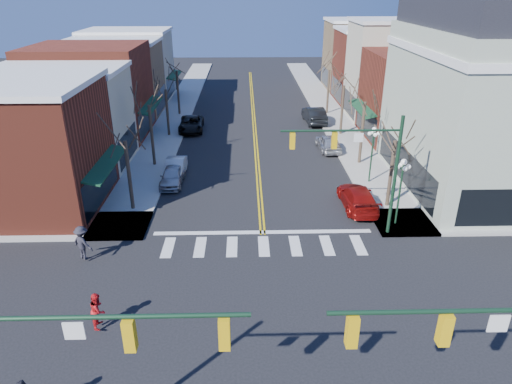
{
  "coord_description": "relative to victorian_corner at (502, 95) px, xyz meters",
  "views": [
    {
      "loc": [
        -1.0,
        -16.01,
        13.51
      ],
      "look_at": [
        -0.41,
        7.49,
        2.8
      ],
      "focal_mm": 32.0,
      "sensor_mm": 36.0,
      "label": 1
    }
  ],
  "objects": [
    {
      "name": "ground",
      "position": [
        -16.5,
        -14.5,
        -6.66
      ],
      "size": [
        160.0,
        160.0,
        0.0
      ],
      "primitive_type": "plane",
      "color": "black",
      "rests_on": "ground"
    },
    {
      "name": "sidewalk_left",
      "position": [
        -25.25,
        5.5,
        -6.58
      ],
      "size": [
        3.5,
        70.0,
        0.15
      ],
      "primitive_type": "cube",
      "color": "#9E9B93",
      "rests_on": "ground"
    },
    {
      "name": "sidewalk_right",
      "position": [
        -7.75,
        5.5,
        -6.58
      ],
      "size": [
        3.5,
        70.0,
        0.15
      ],
      "primitive_type": "cube",
      "color": "#9E9B93",
      "rests_on": "ground"
    },
    {
      "name": "bldg_left_brick_a",
      "position": [
        -32.0,
        -2.75,
        -2.66
      ],
      "size": [
        10.0,
        8.5,
        8.0
      ],
      "primitive_type": "cube",
      "color": "maroon",
      "rests_on": "ground"
    },
    {
      "name": "bldg_left_stucco_a",
      "position": [
        -32.0,
        5.0,
        -2.91
      ],
      "size": [
        10.0,
        7.0,
        7.5
      ],
      "primitive_type": "cube",
      "color": "#B8B297",
      "rests_on": "ground"
    },
    {
      "name": "bldg_left_brick_b",
      "position": [
        -32.0,
        13.0,
        -2.41
      ],
      "size": [
        10.0,
        9.0,
        8.5
      ],
      "primitive_type": "cube",
      "color": "maroon",
      "rests_on": "ground"
    },
    {
      "name": "bldg_left_tan",
      "position": [
        -32.0,
        21.25,
        -2.76
      ],
      "size": [
        10.0,
        7.5,
        7.8
      ],
      "primitive_type": "cube",
      "color": "#947751",
      "rests_on": "ground"
    },
    {
      "name": "bldg_left_stucco_b",
      "position": [
        -32.0,
        29.0,
        -2.56
      ],
      "size": [
        10.0,
        8.0,
        8.2
      ],
      "primitive_type": "cube",
      "color": "#B8B297",
      "rests_on": "ground"
    },
    {
      "name": "bldg_right_brick_a",
      "position": [
        -1.0,
        11.25,
        -2.66
      ],
      "size": [
        10.0,
        8.5,
        8.0
      ],
      "primitive_type": "cube",
      "color": "maroon",
      "rests_on": "ground"
    },
    {
      "name": "bldg_right_stucco",
      "position": [
        -1.0,
        19.0,
        -1.66
      ],
      "size": [
        10.0,
        7.0,
        10.0
      ],
      "primitive_type": "cube",
      "color": "#B8B297",
      "rests_on": "ground"
    },
    {
      "name": "bldg_right_brick_b",
      "position": [
        -1.0,
        26.5,
        -2.41
      ],
      "size": [
        10.0,
        8.0,
        8.5
      ],
      "primitive_type": "cube",
      "color": "maroon",
      "rests_on": "ground"
    },
    {
      "name": "bldg_right_tan",
      "position": [
        -1.0,
        34.5,
        -2.16
      ],
      "size": [
        10.0,
        8.0,
        9.0
      ],
      "primitive_type": "cube",
      "color": "#947751",
      "rests_on": "ground"
    },
    {
      "name": "victorian_corner",
      "position": [
        0.0,
        0.0,
        0.0
      ],
      "size": [
        12.25,
        14.25,
        13.3
      ],
      "color": "#A4AF98",
      "rests_on": "ground"
    },
    {
      "name": "traffic_mast_near_left",
      "position": [
        -22.05,
        -21.9,
        -1.95
      ],
      "size": [
        6.6,
        0.28,
        7.2
      ],
      "color": "#14331E",
      "rests_on": "ground"
    },
    {
      "name": "traffic_mast_near_right",
      "position": [
        -10.95,
        -21.9,
        -1.95
      ],
      "size": [
        6.6,
        0.28,
        7.2
      ],
      "color": "#14331E",
      "rests_on": "ground"
    },
    {
      "name": "traffic_mast_far_right",
      "position": [
        -10.95,
        -7.1,
        -1.95
      ],
      "size": [
        6.6,
        0.28,
        7.2
      ],
      "color": "#14331E",
      "rests_on": "ground"
    },
    {
      "name": "lamppost_corner",
      "position": [
        -8.3,
        -6.0,
        -3.7
      ],
      "size": [
        0.36,
        0.36,
        4.33
      ],
      "color": "#14331E",
      "rests_on": "ground"
    },
    {
      "name": "lamppost_midblock",
      "position": [
        -8.3,
        0.5,
        -3.7
      ],
      "size": [
        0.36,
        0.36,
        4.33
      ],
      "color": "#14331E",
      "rests_on": "ground"
    },
    {
      "name": "tree_left_a",
      "position": [
        -24.9,
        -3.5,
        -4.28
      ],
      "size": [
        0.24,
        0.24,
        4.76
      ],
      "primitive_type": "cylinder",
      "color": "#382B21",
      "rests_on": "ground"
    },
    {
      "name": "tree_left_b",
      "position": [
        -24.9,
        4.5,
        -4.14
      ],
      "size": [
        0.24,
        0.24,
        5.04
      ],
      "primitive_type": "cylinder",
      "color": "#382B21",
      "rests_on": "ground"
    },
    {
      "name": "tree_left_c",
      "position": [
        -24.9,
        12.5,
        -4.38
      ],
      "size": [
        0.24,
        0.24,
        4.55
      ],
      "primitive_type": "cylinder",
      "color": "#382B21",
      "rests_on": "ground"
    },
    {
      "name": "tree_left_d",
      "position": [
        -24.9,
        20.5,
        -4.21
      ],
      "size": [
        0.24,
        0.24,
        4.9
      ],
      "primitive_type": "cylinder",
      "color": "#382B21",
      "rests_on": "ground"
    },
    {
      "name": "tree_right_a",
      "position": [
        -8.1,
        -3.5,
        -4.35
      ],
      "size": [
        0.24,
        0.24,
        4.62
      ],
      "primitive_type": "cylinder",
      "color": "#382B21",
      "rests_on": "ground"
    },
    {
      "name": "tree_right_b",
      "position": [
        -8.1,
        4.5,
        -4.07
      ],
      "size": [
        0.24,
        0.24,
        5.18
      ],
      "primitive_type": "cylinder",
      "color": "#382B21",
      "rests_on": "ground"
    },
    {
      "name": "tree_right_c",
      "position": [
        -8.1,
        12.5,
        -4.24
      ],
      "size": [
        0.24,
        0.24,
        4.83
      ],
      "primitive_type": "cylinder",
      "color": "#382B21",
      "rests_on": "ground"
    },
    {
      "name": "tree_right_d",
      "position": [
        -8.1,
        20.5,
        -4.17
      ],
      "size": [
        0.24,
        0.24,
        4.97
      ],
      "primitive_type": "cylinder",
      "color": "#382B21",
      "rests_on": "ground"
    },
    {
      "name": "car_left_near",
      "position": [
        -22.9,
        0.67,
        -6.0
      ],
      "size": [
        1.59,
        3.9,
        1.32
      ],
      "primitive_type": "imported",
      "rotation": [
        0.0,
        0.0,
        -0.01
      ],
      "color": "#A9A9AD",
      "rests_on": "ground"
    },
    {
      "name": "car_left_mid",
      "position": [
        -22.9,
        2.31,
        -5.99
      ],
      "size": [
        1.47,
        4.04,
        1.32
      ],
      "primitive_type": "imported",
      "rotation": [
        0.0,
        0.0,
        -0.02
      ],
      "color": "silver",
      "rests_on": "ground"
    },
    {
      "name": "car_left_far",
      "position": [
        -22.9,
        14.32,
        -5.96
      ],
      "size": [
        2.5,
        5.11,
        1.4
      ],
      "primitive_type": "imported",
      "rotation": [
        0.0,
        0.0,
        0.04
      ],
      "color": "black",
      "rests_on": "ground"
    },
    {
      "name": "car_right_near",
      "position": [
        -10.1,
        -3.49,
        -5.94
      ],
      "size": [
        2.06,
        4.98,
        1.44
      ],
      "primitive_type": "imported",
      "rotation": [
        0.0,
        0.0,
        3.15
      ],
      "color": "maroon",
      "rests_on": "ground"
    },
    {
      "name": "car_right_mid",
      "position": [
        -10.1,
        7.98,
        -5.93
      ],
      "size": [
        1.98,
        4.36,
        1.45
      ],
      "primitive_type": "imported",
      "rotation": [
        0.0,
        0.0,
        3.21
      ],
      "color": "#AFB0B4",
      "rests_on": "ground"
    },
    {
      "name": "car_right_far",
      "position": [
        -10.1,
        16.86,
        -5.8
      ],
      "size": [
        2.2,
        5.35,
        1.72
      ],
      "primitive_type": "imported",
      "rotation": [
        0.0,
        0.0,
        3.21
      ],
      "color": "black",
      "rests_on": "ground"
    },
    {
      "name": "pedestrian_red_b",
      "position": [
        -23.8,
        -14.87,
        -5.68
      ],
      "size": [
        0.66,
        0.83,
        1.65
      ],
      "primitive_type": "imported",
      "rotation": [
        0.0,
        0.0,
        1.62
      ],
      "color": "red",
      "rests_on": "sidewalk_left"
    },
    {
      "name": "pedestrian_dark_b",
      "position": [
        -26.13,
        -9.54,
        -5.55
      ],
      "size": [
        1.42,
        1.24,
        1.91
      ],
      "primitive_type": "imported",
      "rotation": [
        0.0,
        0.0,
        2.6
      ],
      "color": "black",
      "rests_on": "sidewalk_left"
    }
  ]
}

